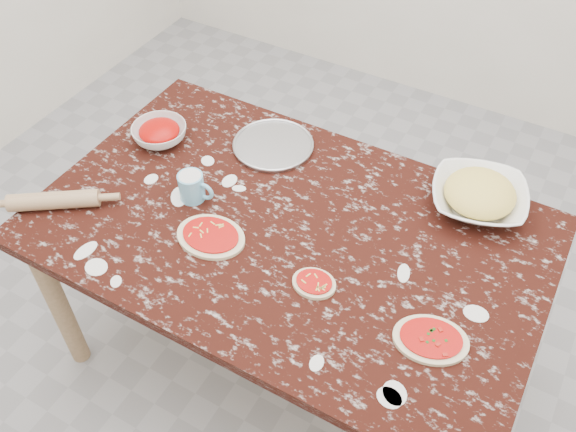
# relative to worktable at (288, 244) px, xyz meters

# --- Properties ---
(ground) EXTENTS (4.00, 4.00, 0.00)m
(ground) POSITION_rel_worktable_xyz_m (0.00, 0.00, -0.67)
(ground) COLOR gray
(worktable) EXTENTS (1.60, 1.00, 0.75)m
(worktable) POSITION_rel_worktable_xyz_m (0.00, 0.00, 0.00)
(worktable) COLOR black
(worktable) RESTS_ON ground
(pizza_tray) EXTENTS (0.34, 0.34, 0.01)m
(pizza_tray) POSITION_rel_worktable_xyz_m (-0.24, 0.32, 0.09)
(pizza_tray) COLOR #B2B2B7
(pizza_tray) RESTS_ON worktable
(sauce_bowl) EXTENTS (0.26, 0.26, 0.06)m
(sauce_bowl) POSITION_rel_worktable_xyz_m (-0.62, 0.15, 0.11)
(sauce_bowl) COLOR white
(sauce_bowl) RESTS_ON worktable
(cheese_bowl) EXTENTS (0.38, 0.38, 0.07)m
(cheese_bowl) POSITION_rel_worktable_xyz_m (0.49, 0.38, 0.12)
(cheese_bowl) COLOR white
(cheese_bowl) RESTS_ON worktable
(flour_mug) EXTENTS (0.13, 0.08, 0.10)m
(flour_mug) POSITION_rel_worktable_xyz_m (-0.34, -0.04, 0.13)
(flour_mug) COLOR #6EBDE4
(flour_mug) RESTS_ON worktable
(pizza_left) EXTENTS (0.23, 0.19, 0.02)m
(pizza_left) POSITION_rel_worktable_xyz_m (-0.19, -0.16, 0.09)
(pizza_left) COLOR beige
(pizza_left) RESTS_ON worktable
(pizza_mid) EXTENTS (0.14, 0.12, 0.02)m
(pizza_mid) POSITION_rel_worktable_xyz_m (0.18, -0.16, 0.09)
(pizza_mid) COLOR beige
(pizza_mid) RESTS_ON worktable
(pizza_right) EXTENTS (0.24, 0.21, 0.02)m
(pizza_right) POSITION_rel_worktable_xyz_m (0.54, -0.18, 0.09)
(pizza_right) COLOR beige
(pizza_right) RESTS_ON worktable
(rolling_pin) EXTENTS (0.27, 0.21, 0.06)m
(rolling_pin) POSITION_rel_worktable_xyz_m (-0.71, -0.29, 0.11)
(rolling_pin) COLOR tan
(rolling_pin) RESTS_ON worktable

